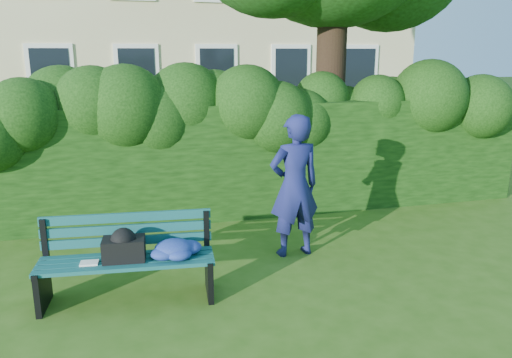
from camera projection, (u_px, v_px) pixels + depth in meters
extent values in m
plane|color=#315814|center=(268.00, 264.00, 6.22)|extent=(80.00, 80.00, 0.00)
cube|color=white|center=(51.00, 72.00, 14.20)|extent=(1.30, 0.08, 1.60)
cube|color=black|center=(51.00, 73.00, 14.16)|extent=(1.05, 0.04, 1.35)
cube|color=white|center=(137.00, 72.00, 14.79)|extent=(1.30, 0.08, 1.60)
cube|color=black|center=(137.00, 72.00, 14.75)|extent=(1.05, 0.04, 1.35)
cube|color=white|center=(217.00, 71.00, 15.38)|extent=(1.30, 0.08, 1.60)
cube|color=black|center=(217.00, 71.00, 15.34)|extent=(1.05, 0.04, 1.35)
cube|color=white|center=(291.00, 70.00, 15.97)|extent=(1.30, 0.08, 1.60)
cube|color=black|center=(291.00, 70.00, 15.93)|extent=(1.05, 0.04, 1.35)
cube|color=white|center=(359.00, 70.00, 16.55)|extent=(1.30, 0.08, 1.60)
cube|color=black|center=(360.00, 70.00, 16.52)|extent=(1.05, 0.04, 1.35)
cube|color=black|center=(231.00, 158.00, 8.06)|extent=(10.00, 1.00, 1.80)
cylinder|color=black|center=(331.00, 61.00, 9.10)|extent=(0.54, 0.54, 4.81)
cube|color=#0D3F41|center=(125.00, 268.00, 5.03)|extent=(1.81, 0.26, 0.04)
cube|color=#0D3F41|center=(126.00, 264.00, 5.15)|extent=(1.81, 0.26, 0.04)
cube|color=#0D3F41|center=(127.00, 259.00, 5.26)|extent=(1.81, 0.26, 0.04)
cube|color=#0D3F41|center=(128.00, 255.00, 5.38)|extent=(1.81, 0.26, 0.04)
cube|color=#0D3F41|center=(128.00, 241.00, 5.42)|extent=(1.81, 0.19, 0.10)
cube|color=#0D3F41|center=(127.00, 229.00, 5.40)|extent=(1.81, 0.19, 0.10)
cube|color=#0D3F41|center=(126.00, 217.00, 5.38)|extent=(1.81, 0.19, 0.10)
cube|color=black|center=(43.00, 288.00, 5.12)|extent=(0.10, 0.50, 0.44)
cube|color=black|center=(44.00, 239.00, 5.26)|extent=(0.07, 0.07, 0.45)
cube|color=black|center=(39.00, 270.00, 5.02)|extent=(0.10, 0.42, 0.05)
cube|color=black|center=(209.00, 276.00, 5.40)|extent=(0.10, 0.50, 0.44)
cube|color=black|center=(206.00, 230.00, 5.54)|extent=(0.07, 0.07, 0.45)
cube|color=black|center=(209.00, 259.00, 5.30)|extent=(0.10, 0.42, 0.05)
cube|color=white|center=(89.00, 263.00, 5.09)|extent=(0.19, 0.15, 0.02)
cube|color=black|center=(124.00, 249.00, 5.17)|extent=(0.45, 0.31, 0.24)
imported|color=#171C53|center=(294.00, 186.00, 6.32)|extent=(0.71, 0.50, 1.84)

